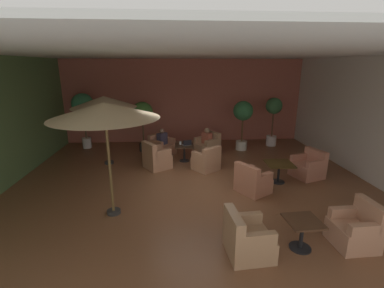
% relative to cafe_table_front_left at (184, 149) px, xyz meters
% --- Properties ---
extents(ground_plane, '(10.63, 10.35, 0.02)m').
position_rel_cafe_table_front_left_xyz_m(ground_plane, '(0.14, -2.33, -0.47)').
color(ground_plane, brown).
extents(wall_back_brick, '(10.63, 0.08, 3.63)m').
position_rel_cafe_table_front_left_xyz_m(wall_back_brick, '(0.14, 2.81, 1.35)').
color(wall_back_brick, '#A95949').
rests_on(wall_back_brick, ground_plane).
extents(wall_right_plain, '(0.08, 10.35, 3.63)m').
position_rel_cafe_table_front_left_xyz_m(wall_right_plain, '(5.42, -2.33, 1.35)').
color(wall_right_plain, silver).
rests_on(wall_right_plain, ground_plane).
extents(ceiling_slab, '(10.63, 10.35, 0.06)m').
position_rel_cafe_table_front_left_xyz_m(ceiling_slab, '(0.14, -2.33, 3.20)').
color(ceiling_slab, white).
rests_on(ceiling_slab, wall_back_brick).
extents(cafe_table_front_left, '(0.69, 0.69, 0.60)m').
position_rel_cafe_table_front_left_xyz_m(cafe_table_front_left, '(0.00, 0.00, 0.00)').
color(cafe_table_front_left, black).
rests_on(cafe_table_front_left, ground_plane).
extents(armchair_front_left_north, '(1.11, 1.11, 0.80)m').
position_rel_cafe_table_front_left_xyz_m(armchair_front_left_north, '(-0.84, 0.79, -0.16)').
color(armchair_front_left_north, tan).
rests_on(armchair_front_left_north, ground_plane).
extents(armchair_front_left_east, '(1.05, 1.05, 0.92)m').
position_rel_cafe_table_front_left_xyz_m(armchair_front_left_east, '(-0.98, -0.62, -0.12)').
color(armchair_front_left_east, tan).
rests_on(armchair_front_left_east, ground_plane).
extents(armchair_front_left_south, '(1.01, 1.01, 0.83)m').
position_rel_cafe_table_front_left_xyz_m(armchair_front_left_south, '(0.70, -0.92, -0.15)').
color(armchair_front_left_south, tan).
rests_on(armchair_front_left_south, ground_plane).
extents(armchair_front_left_west, '(1.08, 1.07, 0.87)m').
position_rel_cafe_table_front_left_xyz_m(armchair_front_left_west, '(0.94, 0.68, -0.14)').
color(armchair_front_left_west, tan).
rests_on(armchair_front_left_west, ground_plane).
extents(cafe_table_front_right, '(0.65, 0.65, 0.60)m').
position_rel_cafe_table_front_left_xyz_m(cafe_table_front_right, '(1.97, -5.10, -0.03)').
color(cafe_table_front_right, black).
rests_on(cafe_table_front_right, ground_plane).
extents(armchair_front_right_north, '(0.75, 0.76, 0.90)m').
position_rel_cafe_table_front_left_xyz_m(armchair_front_right_north, '(3.04, -5.07, -0.14)').
color(armchair_front_right_north, tan).
rests_on(armchair_front_right_north, ground_plane).
extents(armchair_front_right_east, '(0.84, 0.84, 0.86)m').
position_rel_cafe_table_front_left_xyz_m(armchair_front_right_east, '(0.89, -5.18, -0.15)').
color(armchair_front_right_east, tan).
rests_on(armchair_front_right_east, ground_plane).
extents(cafe_table_mid_center, '(0.79, 0.79, 0.60)m').
position_rel_cafe_table_front_left_xyz_m(cafe_table_mid_center, '(2.70, -2.08, 0.01)').
color(cafe_table_mid_center, black).
rests_on(cafe_table_mid_center, ground_plane).
extents(armchair_mid_center_north, '(1.03, 1.05, 0.84)m').
position_rel_cafe_table_front_left_xyz_m(armchair_mid_center_north, '(1.73, -2.67, -0.15)').
color(armchair_mid_center_north, '#BC7558').
rests_on(armchair_mid_center_north, ground_plane).
extents(armchair_mid_center_east, '(1.00, 1.01, 0.85)m').
position_rel_cafe_table_front_left_xyz_m(armchair_mid_center_east, '(3.78, -1.73, -0.15)').
color(armchair_mid_center_east, '#BF775D').
rests_on(armchair_mid_center_east, ground_plane).
extents(patio_umbrella_tall_red, '(2.33, 2.33, 2.62)m').
position_rel_cafe_table_front_left_xyz_m(patio_umbrella_tall_red, '(-1.84, -3.53, 1.97)').
color(patio_umbrella_tall_red, '#2D2D2D').
rests_on(patio_umbrella_tall_red, ground_plane).
extents(patio_umbrella_center_beige, '(2.17, 2.17, 2.38)m').
position_rel_cafe_table_front_left_xyz_m(patio_umbrella_center_beige, '(-2.68, -0.07, 1.72)').
color(patio_umbrella_center_beige, '#2D2D2D').
rests_on(patio_umbrella_center_beige, ground_plane).
extents(potted_tree_left_corner, '(0.78, 0.78, 2.01)m').
position_rel_cafe_table_front_left_xyz_m(potted_tree_left_corner, '(2.42, 1.23, 0.96)').
color(potted_tree_left_corner, silver).
rests_on(potted_tree_left_corner, ground_plane).
extents(potted_tree_mid_left, '(0.85, 0.85, 2.00)m').
position_rel_cafe_table_front_left_xyz_m(potted_tree_mid_left, '(-1.58, 1.33, 1.01)').
color(potted_tree_mid_left, '#312F2F').
rests_on(potted_tree_mid_left, ground_plane).
extents(potted_tree_mid_right, '(0.68, 0.68, 2.07)m').
position_rel_cafe_table_front_left_xyz_m(potted_tree_mid_right, '(3.86, 1.72, 0.96)').
color(potted_tree_mid_right, silver).
rests_on(potted_tree_mid_right, ground_plane).
extents(potted_tree_right_corner, '(0.87, 0.87, 2.29)m').
position_rel_cafe_table_front_left_xyz_m(potted_tree_right_corner, '(-4.02, 1.96, 1.25)').
color(potted_tree_right_corner, silver).
rests_on(potted_tree_right_corner, ground_plane).
extents(patron_blue_shirt, '(0.40, 0.43, 0.61)m').
position_rel_cafe_table_front_left_xyz_m(patron_blue_shirt, '(0.90, 0.65, 0.26)').
color(patron_blue_shirt, '#AA523D').
rests_on(patron_blue_shirt, ground_plane).
extents(patron_by_window, '(0.42, 0.42, 0.61)m').
position_rel_cafe_table_front_left_xyz_m(patron_by_window, '(-0.82, 0.76, 0.23)').
color(patron_by_window, '#363145').
rests_on(patron_by_window, ground_plane).
extents(iced_drink_cup, '(0.08, 0.08, 0.11)m').
position_rel_cafe_table_front_left_xyz_m(iced_drink_cup, '(-0.14, 0.10, 0.19)').
color(iced_drink_cup, white).
rests_on(iced_drink_cup, cafe_table_front_left).
extents(open_laptop, '(0.36, 0.31, 0.20)m').
position_rel_cafe_table_front_left_xyz_m(open_laptop, '(0.09, -0.02, 0.19)').
color(open_laptop, '#9EA0A5').
rests_on(open_laptop, cafe_table_front_left).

